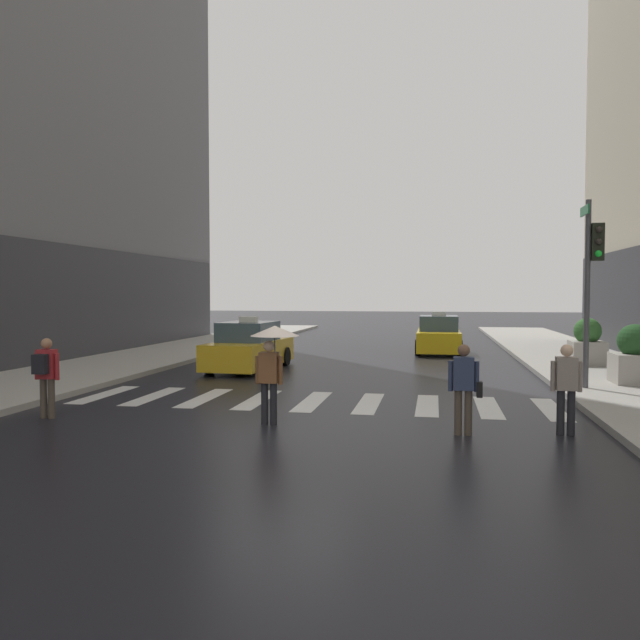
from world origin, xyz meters
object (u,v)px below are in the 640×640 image
at_px(taxi_lead, 249,348).
at_px(pedestrian_with_handbag, 464,384).
at_px(taxi_second, 439,336).
at_px(planter_near_corner, 634,357).
at_px(traffic_light_pole, 592,267).
at_px(planter_mid_block, 587,344).
at_px(pedestrian_plain_coat, 566,384).
at_px(pedestrian_with_backpack, 46,371).
at_px(pedestrian_with_umbrella, 273,347).

distance_m(taxi_lead, pedestrian_with_handbag, 10.91).
distance_m(taxi_second, pedestrian_with_handbag, 15.80).
bearing_deg(planter_near_corner, pedestrian_with_handbag, -126.62).
relative_size(traffic_light_pole, planter_mid_block, 3.00).
height_order(pedestrian_with_handbag, pedestrian_plain_coat, same).
bearing_deg(pedestrian_with_backpack, pedestrian_with_handbag, 0.43).
xyz_separation_m(pedestrian_plain_coat, planter_mid_block, (2.78, 10.51, -0.07)).
bearing_deg(pedestrian_with_backpack, planter_near_corner, 26.23).
relative_size(pedestrian_with_handbag, planter_near_corner, 1.03).
bearing_deg(pedestrian_plain_coat, taxi_lead, 135.88).
distance_m(pedestrian_with_umbrella, planter_mid_block, 13.44).
bearing_deg(pedestrian_with_handbag, pedestrian_plain_coat, 10.33).
bearing_deg(planter_near_corner, planter_mid_block, 92.21).
bearing_deg(taxi_lead, planter_mid_block, 11.23).
relative_size(traffic_light_pole, pedestrian_plain_coat, 2.91).
distance_m(taxi_lead, taxi_second, 9.60).
height_order(pedestrian_with_umbrella, pedestrian_with_handbag, pedestrian_with_umbrella).
relative_size(pedestrian_with_umbrella, planter_near_corner, 1.21).
distance_m(taxi_lead, planter_mid_block, 11.53).
relative_size(pedestrian_with_umbrella, pedestrian_with_handbag, 1.18).
relative_size(taxi_lead, pedestrian_with_umbrella, 2.38).
xyz_separation_m(taxi_lead, planter_mid_block, (11.30, 2.24, 0.15)).
height_order(traffic_light_pole, planter_mid_block, traffic_light_pole).
xyz_separation_m(traffic_light_pole, taxi_lead, (-10.10, 3.27, -2.53)).
height_order(traffic_light_pole, pedestrian_with_backpack, traffic_light_pole).
relative_size(pedestrian_with_umbrella, pedestrian_plain_coat, 1.18).
distance_m(traffic_light_pole, planter_mid_block, 6.13).
distance_m(traffic_light_pole, pedestrian_with_backpack, 13.13).
bearing_deg(pedestrian_plain_coat, planter_near_corner, 64.10).
relative_size(pedestrian_plain_coat, planter_mid_block, 1.03).
height_order(traffic_light_pole, pedestrian_with_handbag, traffic_light_pole).
bearing_deg(planter_mid_block, pedestrian_plain_coat, -104.80).
bearing_deg(pedestrian_with_handbag, traffic_light_pole, 57.60).
relative_size(pedestrian_with_backpack, pedestrian_with_handbag, 1.00).
bearing_deg(taxi_second, pedestrian_with_handbag, -88.66).
height_order(pedestrian_plain_coat, planter_mid_block, planter_mid_block).
relative_size(pedestrian_plain_coat, planter_near_corner, 1.03).
bearing_deg(pedestrian_with_umbrella, pedestrian_plain_coat, 1.06).
bearing_deg(pedestrian_with_umbrella, pedestrian_with_backpack, -176.46).
height_order(taxi_second, pedestrian_with_handbag, taxi_second).
distance_m(pedestrian_with_handbag, pedestrian_plain_coat, 1.84).
height_order(taxi_lead, planter_mid_block, taxi_lead).
distance_m(taxi_lead, planter_near_corner, 11.69).
relative_size(taxi_second, planter_near_corner, 2.84).
height_order(pedestrian_with_umbrella, pedestrian_with_backpack, pedestrian_with_umbrella).
distance_m(traffic_light_pole, taxi_lead, 10.91).
bearing_deg(planter_near_corner, pedestrian_with_backpack, -153.77).
distance_m(pedestrian_with_umbrella, planter_near_corner, 10.44).
bearing_deg(taxi_lead, planter_near_corner, -10.84).
bearing_deg(planter_near_corner, pedestrian_plain_coat, -115.90).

